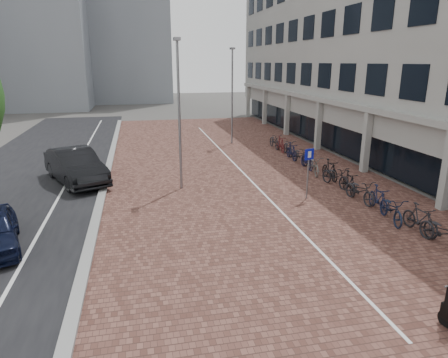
% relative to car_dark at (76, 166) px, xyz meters
% --- Properties ---
extents(ground, '(140.00, 140.00, 0.00)m').
position_rel_car_dark_xyz_m(ground, '(6.50, -11.32, -0.86)').
color(ground, '#474442').
rests_on(ground, ground).
extents(plaza_brick, '(14.50, 42.00, 0.04)m').
position_rel_car_dark_xyz_m(plaza_brick, '(8.50, 0.68, -0.85)').
color(plaza_brick, brown).
rests_on(plaza_brick, ground).
extents(street_asphalt, '(8.00, 50.00, 0.03)m').
position_rel_car_dark_xyz_m(street_asphalt, '(-2.50, 0.68, -0.85)').
color(street_asphalt, black).
rests_on(street_asphalt, ground).
extents(curb, '(0.35, 42.00, 0.14)m').
position_rel_car_dark_xyz_m(curb, '(1.40, 0.68, -0.79)').
color(curb, gray).
rests_on(curb, ground).
extents(lane_line, '(0.12, 44.00, 0.00)m').
position_rel_car_dark_xyz_m(lane_line, '(-0.50, 0.68, -0.83)').
color(lane_line, white).
rests_on(lane_line, street_asphalt).
extents(parking_line, '(0.10, 30.00, 0.00)m').
position_rel_car_dark_xyz_m(parking_line, '(8.70, 0.68, -0.82)').
color(parking_line, white).
rests_on(parking_line, plaza_brick).
extents(office_building, '(8.40, 40.00, 15.00)m').
position_rel_car_dark_xyz_m(office_building, '(19.47, 4.68, 7.59)').
color(office_building, '#9A9A95').
rests_on(office_building, ground).
extents(car_dark, '(3.81, 5.48, 1.71)m').
position_rel_car_dark_xyz_m(car_dark, '(0.00, 0.00, 0.00)').
color(car_dark, black).
rests_on(car_dark, ground).
extents(parking_sign, '(0.47, 0.18, 2.30)m').
position_rel_car_dark_xyz_m(parking_sign, '(10.36, -4.91, 0.67)').
color(parking_sign, slate).
rests_on(parking_sign, ground).
extents(lamp_near, '(0.12, 0.12, 6.85)m').
position_rel_car_dark_xyz_m(lamp_near, '(5.08, -2.18, 2.57)').
color(lamp_near, slate).
rests_on(lamp_near, ground).
extents(lamp_far, '(0.12, 0.12, 6.78)m').
position_rel_car_dark_xyz_m(lamp_far, '(10.00, 8.04, 2.54)').
color(lamp_far, gray).
rests_on(lamp_far, ground).
extents(bike_row, '(1.27, 18.10, 1.05)m').
position_rel_car_dark_xyz_m(bike_row, '(12.58, -2.27, -0.34)').
color(bike_row, black).
rests_on(bike_row, ground).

